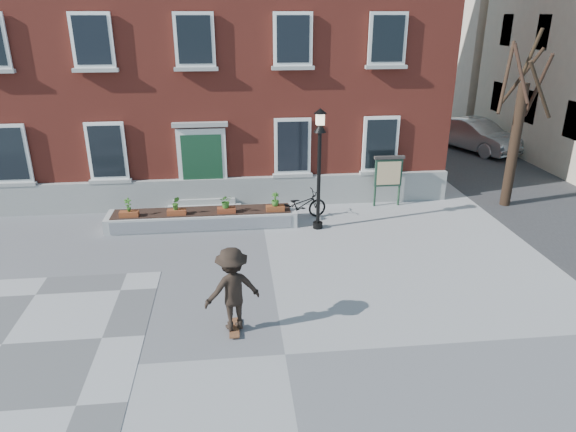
{
  "coord_description": "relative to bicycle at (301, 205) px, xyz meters",
  "views": [
    {
      "loc": [
        -0.91,
        -8.79,
        6.62
      ],
      "look_at": [
        0.5,
        4.0,
        1.5
      ],
      "focal_mm": 32.0,
      "sensor_mm": 36.0,
      "label": 1
    }
  ],
  "objects": [
    {
      "name": "ground",
      "position": [
        -1.31,
        -7.45,
        -0.49
      ],
      "size": [
        100.0,
        100.0,
        0.0
      ],
      "primitive_type": "plane",
      "color": "gray",
      "rests_on": "ground"
    },
    {
      "name": "checker_patch",
      "position": [
        -7.31,
        -6.45,
        -0.49
      ],
      "size": [
        6.0,
        6.0,
        0.01
      ],
      "primitive_type": "cube",
      "color": "#535355",
      "rests_on": "ground"
    },
    {
      "name": "bicycle",
      "position": [
        0.0,
        0.0,
        0.0
      ],
      "size": [
        1.99,
        1.15,
        0.99
      ],
      "primitive_type": "imported",
      "rotation": [
        0.0,
        0.0,
        1.85
      ],
      "color": "black",
      "rests_on": "ground"
    },
    {
      "name": "parked_car",
      "position": [
        10.08,
        8.39,
        0.31
      ],
      "size": [
        3.48,
        5.12,
        1.6
      ],
      "primitive_type": "imported",
      "rotation": [
        0.0,
        0.0,
        0.41
      ],
      "color": "#A7AAAC",
      "rests_on": "ground"
    },
    {
      "name": "brick_building",
      "position": [
        -3.31,
        6.53,
        5.81
      ],
      "size": [
        18.4,
        10.85,
        12.6
      ],
      "color": "maroon",
      "rests_on": "ground"
    },
    {
      "name": "planter_assembly",
      "position": [
        -3.3,
        -0.27,
        -0.19
      ],
      "size": [
        6.2,
        1.12,
        1.15
      ],
      "color": "#B8B8B4",
      "rests_on": "ground"
    },
    {
      "name": "bare_tree",
      "position": [
        7.7,
        0.56,
        2.3
      ],
      "size": [
        1.83,
        1.83,
        6.16
      ],
      "color": "black",
      "rests_on": "ground"
    },
    {
      "name": "side_street",
      "position": [
        16.68,
        12.34,
        6.53
      ],
      "size": [
        15.2,
        36.0,
        14.5
      ],
      "color": "#363639",
      "rests_on": "ground"
    },
    {
      "name": "lamp_post",
      "position": [
        0.46,
        -0.86,
        2.05
      ],
      "size": [
        0.4,
        0.4,
        3.93
      ],
      "color": "black",
      "rests_on": "ground"
    },
    {
      "name": "notice_board",
      "position": [
        3.31,
        0.96,
        0.77
      ],
      "size": [
        1.1,
        0.16,
        1.87
      ],
      "color": "#172F1F",
      "rests_on": "ground"
    },
    {
      "name": "skateboarder",
      "position": [
        -2.35,
        -6.44,
        0.55
      ],
      "size": [
        1.41,
        1.05,
        2.01
      ],
      "color": "brown",
      "rests_on": "ground"
    }
  ]
}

